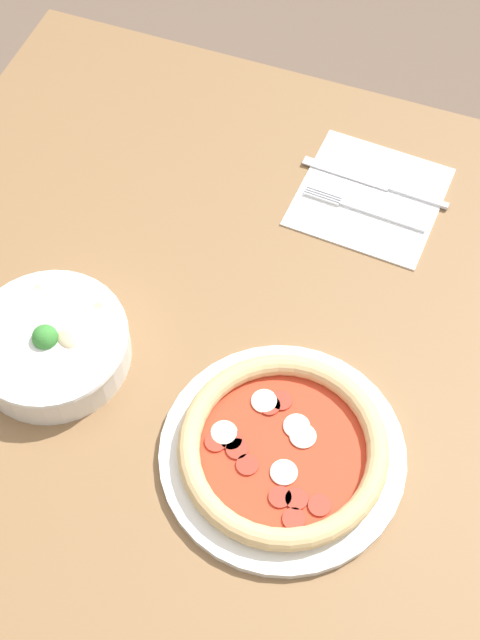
% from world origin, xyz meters
% --- Properties ---
extents(ground_plane, '(8.00, 8.00, 0.00)m').
position_xyz_m(ground_plane, '(0.00, 0.00, 0.00)').
color(ground_plane, brown).
extents(dining_table, '(1.08, 0.99, 0.76)m').
position_xyz_m(dining_table, '(0.00, 0.00, 0.65)').
color(dining_table, olive).
rests_on(dining_table, ground_plane).
extents(pizza, '(0.29, 0.29, 0.04)m').
position_xyz_m(pizza, '(-0.08, -0.12, 0.78)').
color(pizza, white).
rests_on(pizza, dining_table).
extents(bowl, '(0.19, 0.19, 0.07)m').
position_xyz_m(bowl, '(-0.05, 0.19, 0.79)').
color(bowl, white).
rests_on(bowl, dining_table).
extents(napkin, '(0.20, 0.20, 0.00)m').
position_xyz_m(napkin, '(0.34, -0.11, 0.76)').
color(napkin, white).
rests_on(napkin, dining_table).
extents(fork, '(0.02, 0.18, 0.00)m').
position_xyz_m(fork, '(0.31, -0.11, 0.77)').
color(fork, silver).
rests_on(fork, napkin).
extents(knife, '(0.02, 0.22, 0.01)m').
position_xyz_m(knife, '(0.36, -0.12, 0.77)').
color(knife, silver).
rests_on(knife, napkin).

